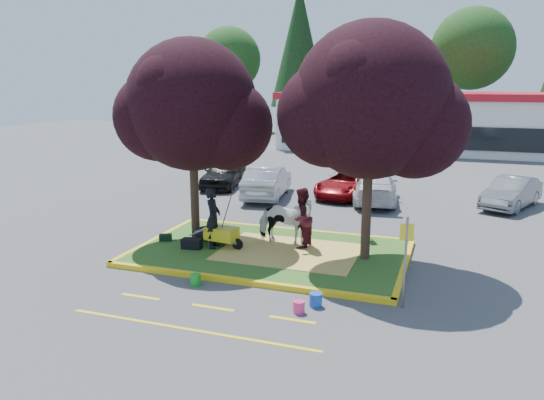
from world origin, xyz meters
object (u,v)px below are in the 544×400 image
(handler, at_px, (213,218))
(car_silver, at_px, (267,182))
(bucket_pink, at_px, (299,307))
(sign_post, at_px, (406,254))
(wheelbarrow, at_px, (222,234))
(bucket_blue, at_px, (316,300))
(calf, at_px, (211,234))
(cow, at_px, (285,221))
(bucket_green, at_px, (195,280))
(car_black, at_px, (224,173))

(handler, relative_size, car_silver, 0.43)
(handler, relative_size, bucket_pink, 6.58)
(bucket_pink, bearing_deg, sign_post, 25.66)
(wheelbarrow, xyz_separation_m, bucket_blue, (3.83, -2.99, -0.45))
(handler, bearing_deg, calf, 20.90)
(car_silver, bearing_deg, bucket_pink, 105.23)
(cow, bearing_deg, bucket_pink, -157.39)
(wheelbarrow, xyz_separation_m, bucket_green, (0.47, -2.73, -0.46))
(handler, distance_m, bucket_green, 2.98)
(car_black, bearing_deg, handler, -76.41)
(calf, relative_size, bucket_pink, 4.13)
(car_black, relative_size, car_silver, 0.93)
(handler, relative_size, sign_post, 0.86)
(cow, xyz_separation_m, bucket_blue, (2.05, -3.93, -0.79))
(car_silver, bearing_deg, sign_post, 116.67)
(sign_post, bearing_deg, car_black, 124.19)
(calf, xyz_separation_m, sign_post, (6.43, -2.92, 0.95))
(bucket_blue, bearing_deg, handler, 144.11)
(handler, height_order, bucket_pink, handler)
(calf, xyz_separation_m, wheelbarrow, (0.62, -0.53, 0.20))
(bucket_pink, relative_size, car_black, 0.07)
(handler, bearing_deg, car_black, 11.91)
(calf, distance_m, bucket_green, 3.44)
(cow, distance_m, wheelbarrow, 2.04)
(cow, xyz_separation_m, handler, (-2.06, -0.96, 0.16))
(bucket_pink, relative_size, bucket_blue, 0.88)
(bucket_green, xyz_separation_m, bucket_pink, (3.08, -0.75, -0.01))
(calf, height_order, bucket_green, calf)
(handler, distance_m, car_black, 10.54)
(cow, bearing_deg, bucket_green, 161.13)
(bucket_green, bearing_deg, car_black, 111.05)
(sign_post, xyz_separation_m, car_silver, (-7.19, 10.45, -0.63))
(handler, xyz_separation_m, wheelbarrow, (0.28, 0.02, -0.50))
(bucket_green, height_order, car_black, car_black)
(bucket_green, bearing_deg, wheelbarrow, 99.67)
(wheelbarrow, height_order, car_black, car_black)
(sign_post, bearing_deg, handler, 152.95)
(cow, relative_size, sign_post, 0.85)
(wheelbarrow, xyz_separation_m, sign_post, (5.82, -2.39, 0.75))
(handler, height_order, bucket_green, handler)
(wheelbarrow, bearing_deg, car_black, 120.67)
(calf, xyz_separation_m, car_silver, (-0.75, 7.53, 0.32))
(bucket_pink, xyz_separation_m, bucket_blue, (0.28, 0.49, 0.02))
(car_black, bearing_deg, car_silver, -38.24)
(cow, distance_m, bucket_green, 3.98)
(handler, relative_size, bucket_green, 6.33)
(bucket_green, distance_m, bucket_pink, 3.17)
(bucket_pink, distance_m, car_black, 15.37)
(calf, bearing_deg, bucket_pink, -66.68)
(car_silver, bearing_deg, handler, 89.82)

